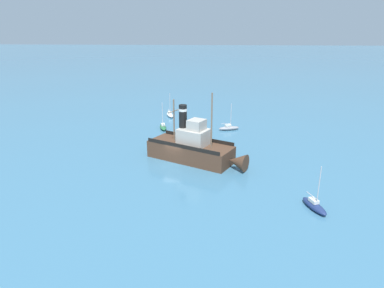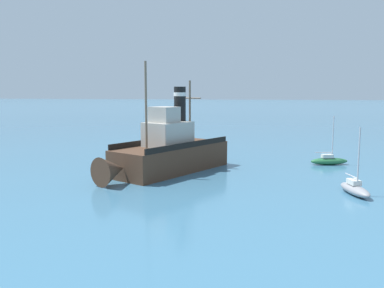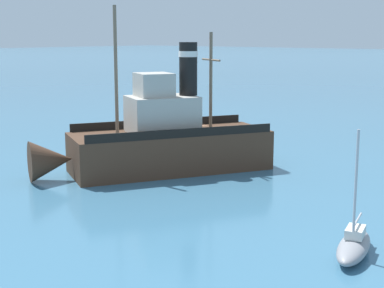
{
  "view_description": "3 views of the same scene",
  "coord_description": "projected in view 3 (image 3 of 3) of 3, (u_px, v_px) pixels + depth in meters",
  "views": [
    {
      "loc": [
        43.91,
        5.45,
        18.06
      ],
      "look_at": [
        0.13,
        2.73,
        2.81
      ],
      "focal_mm": 32.0,
      "sensor_mm": 36.0,
      "label": 1
    },
    {
      "loc": [
        -9.71,
        38.63,
        7.44
      ],
      "look_at": [
        -3.06,
        2.38,
        2.58
      ],
      "focal_mm": 38.0,
      "sensor_mm": 36.0,
      "label": 2
    },
    {
      "loc": [
        -25.12,
        28.48,
        8.25
      ],
      "look_at": [
        -2.64,
        2.08,
        1.78
      ],
      "focal_mm": 55.0,
      "sensor_mm": 36.0,
      "label": 3
    }
  ],
  "objects": [
    {
      "name": "ground_plane",
      "position": [
        182.0,
        161.0,
        38.84
      ],
      "size": [
        600.0,
        600.0,
        0.0
      ],
      "primitive_type": "plane",
      "color": "teal"
    },
    {
      "name": "old_tugboat",
      "position": [
        161.0,
        142.0,
        35.73
      ],
      "size": [
        9.68,
        14.32,
        9.9
      ],
      "color": "#4C3323",
      "rests_on": "ground"
    },
    {
      "name": "sailboat_grey",
      "position": [
        354.0,
        245.0,
        22.18
      ],
      "size": [
        2.1,
        3.96,
        4.9
      ],
      "color": "gray",
      "rests_on": "ground"
    }
  ]
}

